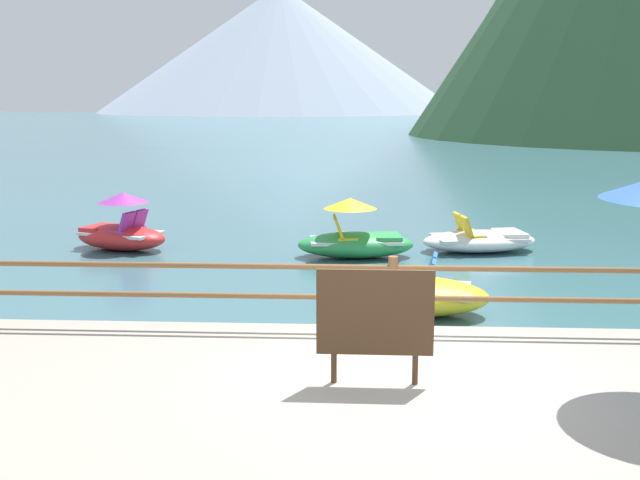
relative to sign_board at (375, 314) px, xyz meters
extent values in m
plane|color=#3D6B75|center=(0.25, 40.26, -1.13)|extent=(200.00, 200.00, 0.00)
cylinder|color=brown|center=(0.25, 1.81, -0.25)|extent=(0.12, 0.12, 0.95)
cylinder|color=brown|center=(0.25, 1.81, 0.08)|extent=(23.80, 0.07, 0.07)
cylinder|color=brown|center=(0.25, 1.81, -0.30)|extent=(23.80, 0.07, 0.07)
cube|color=beige|center=(0.00, 0.01, 0.02)|extent=(1.10, 0.05, 0.80)
cube|color=#4C331E|center=(0.00, -0.01, 0.02)|extent=(1.18, 0.04, 0.88)
cylinder|color=#4C331E|center=(-0.41, 0.01, -0.55)|extent=(0.06, 0.06, 0.35)
cylinder|color=#4C331E|center=(0.41, 0.00, -0.55)|extent=(0.06, 0.06, 0.35)
ellipsoid|color=white|center=(2.37, 8.96, -0.91)|extent=(2.64, 1.69, 0.44)
cube|color=silver|center=(2.37, 8.96, -0.83)|extent=(2.07, 1.37, 0.06)
cube|color=yellow|center=(2.23, 8.67, -0.76)|extent=(0.47, 0.47, 0.08)
cube|color=yellow|center=(2.06, 8.64, -0.54)|extent=(0.28, 0.43, 0.43)
cube|color=yellow|center=(2.14, 9.17, -0.76)|extent=(0.47, 0.47, 0.08)
cube|color=yellow|center=(1.96, 9.14, -0.54)|extent=(0.28, 0.43, 0.43)
cube|color=white|center=(3.03, 9.08, -0.77)|extent=(0.69, 0.97, 0.12)
ellipsoid|color=red|center=(-5.32, 8.74, -0.86)|extent=(2.38, 1.78, 0.54)
cube|color=silver|center=(-5.32, 8.74, -0.77)|extent=(1.87, 1.43, 0.06)
cube|color=purple|center=(-5.09, 8.90, -0.70)|extent=(0.51, 0.51, 0.08)
cube|color=purple|center=(-4.92, 8.84, -0.48)|extent=(0.33, 0.45, 0.43)
cube|color=purple|center=(-5.24, 8.47, -0.70)|extent=(0.51, 0.51, 0.08)
cube|color=purple|center=(-5.08, 8.41, -0.48)|extent=(0.33, 0.45, 0.43)
cube|color=red|center=(-5.87, 8.93, -0.71)|extent=(0.71, 0.90, 0.12)
cone|color=purple|center=(-5.22, 8.70, 0.00)|extent=(1.37, 1.37, 0.22)
ellipsoid|color=yellow|center=(0.52, 4.04, -0.84)|extent=(2.70, 1.61, 0.57)
cube|color=silver|center=(0.52, 4.04, -0.74)|extent=(2.11, 1.31, 0.06)
cube|color=blue|center=(0.74, 4.28, -0.67)|extent=(0.45, 0.45, 0.08)
cube|color=blue|center=(0.92, 4.25, -0.45)|extent=(0.25, 0.42, 0.43)
cube|color=blue|center=(0.68, 3.76, -0.67)|extent=(0.45, 0.45, 0.08)
cube|color=blue|center=(0.86, 3.74, -0.45)|extent=(0.25, 0.42, 0.43)
cube|color=yellow|center=(-0.18, 4.13, -0.68)|extent=(0.67, 0.97, 0.12)
ellipsoid|color=green|center=(-0.26, 8.20, -0.87)|extent=(2.47, 1.35, 0.52)
cube|color=silver|center=(-0.26, 8.20, -0.78)|extent=(1.93, 1.10, 0.06)
cube|color=yellow|center=(-0.42, 7.96, -0.71)|extent=(0.43, 0.43, 0.08)
cube|color=yellow|center=(-0.60, 7.94, -0.49)|extent=(0.24, 0.42, 0.43)
cube|color=yellow|center=(-0.46, 8.41, -0.71)|extent=(0.43, 0.43, 0.08)
cube|color=yellow|center=(-0.64, 8.40, -0.49)|extent=(0.24, 0.42, 0.43)
cube|color=green|center=(0.39, 8.26, -0.72)|extent=(0.59, 0.85, 0.12)
cone|color=yellow|center=(-0.38, 8.19, -0.01)|extent=(1.18, 1.18, 0.22)
cone|color=#284C2D|center=(16.38, 63.92, 8.83)|extent=(23.35, 23.35, 19.91)
cone|color=#93A3B7|center=(-15.53, 141.16, 10.36)|extent=(67.61, 67.61, 22.98)
camera|label=1|loc=(-0.15, -7.59, 2.17)|focal=43.94mm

